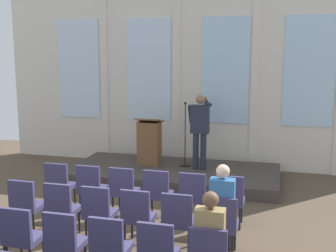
% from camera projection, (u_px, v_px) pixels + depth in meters
% --- Properties ---
extents(rear_partition, '(10.05, 0.14, 4.55)m').
position_uv_depth(rear_partition, '(188.00, 79.00, 11.13)').
color(rear_partition, silver).
rests_on(rear_partition, ground).
extents(stage_platform, '(4.88, 2.20, 0.26)m').
position_uv_depth(stage_platform, '(174.00, 174.00, 10.18)').
color(stage_platform, '#3F3833').
rests_on(stage_platform, ground).
extents(speaker, '(0.52, 0.69, 1.75)m').
position_uv_depth(speaker, '(200.00, 126.00, 9.94)').
color(speaker, '#232838').
rests_on(speaker, stage_platform).
extents(mic_stand, '(0.28, 0.28, 1.56)m').
position_uv_depth(mic_stand, '(185.00, 152.00, 10.35)').
color(mic_stand, black).
rests_on(mic_stand, stage_platform).
extents(lectern, '(0.60, 0.48, 1.16)m').
position_uv_depth(lectern, '(149.00, 142.00, 10.45)').
color(lectern, brown).
rests_on(lectern, stage_platform).
extents(chair_r0_c0, '(0.46, 0.44, 0.94)m').
position_uv_depth(chair_r0_c0, '(59.00, 183.00, 8.15)').
color(chair_r0_c0, black).
rests_on(chair_r0_c0, ground).
extents(chair_r0_c1, '(0.46, 0.44, 0.94)m').
position_uv_depth(chair_r0_c1, '(91.00, 185.00, 7.99)').
color(chair_r0_c1, black).
rests_on(chair_r0_c1, ground).
extents(chair_r0_c2, '(0.46, 0.44, 0.94)m').
position_uv_depth(chair_r0_c2, '(124.00, 188.00, 7.83)').
color(chair_r0_c2, black).
rests_on(chair_r0_c2, ground).
extents(chair_r0_c3, '(0.46, 0.44, 0.94)m').
position_uv_depth(chair_r0_c3, '(158.00, 191.00, 7.67)').
color(chair_r0_c3, black).
rests_on(chair_r0_c3, ground).
extents(chair_r0_c4, '(0.46, 0.44, 0.94)m').
position_uv_depth(chair_r0_c4, '(193.00, 194.00, 7.51)').
color(chair_r0_c4, black).
rests_on(chair_r0_c4, ground).
extents(chair_r0_c5, '(0.46, 0.44, 0.94)m').
position_uv_depth(chair_r0_c5, '(230.00, 197.00, 7.34)').
color(chair_r0_c5, black).
rests_on(chair_r0_c5, ground).
extents(chair_r1_c0, '(0.46, 0.44, 0.94)m').
position_uv_depth(chair_r1_c0, '(26.00, 203.00, 7.09)').
color(chair_r1_c0, black).
rests_on(chair_r1_c0, ground).
extents(chair_r1_c1, '(0.46, 0.44, 0.94)m').
position_uv_depth(chair_r1_c1, '(61.00, 206.00, 6.92)').
color(chair_r1_c1, black).
rests_on(chair_r1_c1, ground).
extents(chair_r1_c2, '(0.46, 0.44, 0.94)m').
position_uv_depth(chair_r1_c2, '(98.00, 210.00, 6.76)').
color(chair_r1_c2, black).
rests_on(chair_r1_c2, ground).
extents(chair_r1_c3, '(0.46, 0.44, 0.94)m').
position_uv_depth(chair_r1_c3, '(137.00, 214.00, 6.60)').
color(chair_r1_c3, black).
rests_on(chair_r1_c3, ground).
extents(chair_r1_c4, '(0.46, 0.44, 0.94)m').
position_uv_depth(chair_r1_c4, '(178.00, 218.00, 6.44)').
color(chair_r1_c4, black).
rests_on(chair_r1_c4, ground).
extents(chair_r1_c5, '(0.46, 0.44, 0.94)m').
position_uv_depth(chair_r1_c5, '(221.00, 222.00, 6.28)').
color(chair_r1_c5, black).
rests_on(chair_r1_c5, ground).
extents(audience_r1_c5, '(0.36, 0.39, 1.39)m').
position_uv_depth(audience_r1_c5, '(222.00, 205.00, 6.31)').
color(audience_r1_c5, '#2D2D33').
rests_on(audience_r1_c5, ground).
extents(chair_r2_c1, '(0.46, 0.44, 0.94)m').
position_uv_depth(chair_r2_c1, '(21.00, 234.00, 5.86)').
color(chair_r2_c1, black).
rests_on(chair_r2_c1, ground).
extents(chair_r2_c2, '(0.46, 0.44, 0.94)m').
position_uv_depth(chair_r2_c2, '(64.00, 239.00, 5.70)').
color(chair_r2_c2, black).
rests_on(chair_r2_c2, ground).
extents(chair_r2_c3, '(0.46, 0.44, 0.94)m').
position_uv_depth(chair_r2_c3, '(110.00, 245.00, 5.53)').
color(chair_r2_c3, black).
rests_on(chair_r2_c3, ground).
extents(chair_r2_c4, '(0.46, 0.44, 0.94)m').
position_uv_depth(chair_r2_c4, '(158.00, 251.00, 5.37)').
color(chair_r2_c4, black).
rests_on(chair_r2_c4, ground).
extents(audience_r2_c5, '(0.36, 0.39, 1.35)m').
position_uv_depth(audience_r2_c5, '(210.00, 238.00, 5.25)').
color(audience_r2_c5, '#2D2D33').
rests_on(audience_r2_c5, ground).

